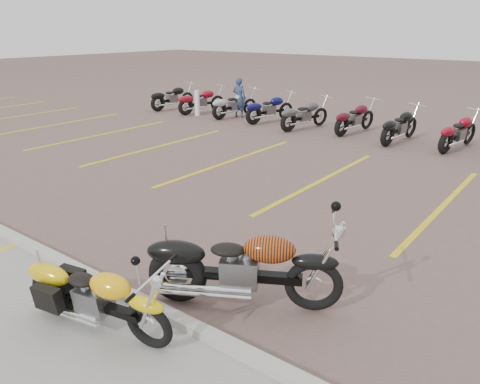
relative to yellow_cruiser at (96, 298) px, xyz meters
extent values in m
plane|color=brown|center=(-0.61, 2.62, -0.42)|extent=(100.00, 100.00, 0.00)
cube|color=#ADAAA3|center=(-0.61, 0.62, -0.36)|extent=(60.00, 0.18, 0.12)
torus|color=black|center=(0.76, 0.14, -0.12)|extent=(0.61, 0.21, 0.60)
torus|color=black|center=(-0.65, -0.12, -0.12)|extent=(0.65, 0.27, 0.63)
cube|color=black|center=(0.06, 0.01, -0.07)|extent=(1.20, 0.33, 0.09)
cube|color=slate|center=(0.01, 0.00, -0.01)|extent=(0.43, 0.34, 0.31)
ellipsoid|color=#FFB80D|center=(0.31, 0.06, 0.26)|extent=(0.58, 0.39, 0.28)
ellipsoid|color=black|center=(-0.11, -0.02, 0.23)|extent=(0.40, 0.30, 0.11)
torus|color=black|center=(1.81, 1.84, -0.06)|extent=(0.69, 0.45, 0.72)
torus|color=black|center=(0.31, 1.01, -0.06)|extent=(0.76, 0.53, 0.76)
cube|color=black|center=(1.06, 1.43, 0.00)|extent=(1.32, 0.81, 0.11)
cube|color=slate|center=(1.02, 1.40, 0.07)|extent=(0.57, 0.51, 0.38)
ellipsoid|color=black|center=(1.33, 1.58, 0.40)|extent=(0.73, 0.62, 0.33)
ellipsoid|color=black|center=(0.89, 1.33, 0.36)|extent=(0.52, 0.46, 0.13)
imported|color=navy|center=(-7.04, 11.88, 0.34)|extent=(0.60, 0.44, 1.52)
cube|color=white|center=(-8.60, 11.14, 0.08)|extent=(0.19, 0.19, 1.00)
camera|label=1|loc=(4.15, -2.69, 2.94)|focal=35.00mm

